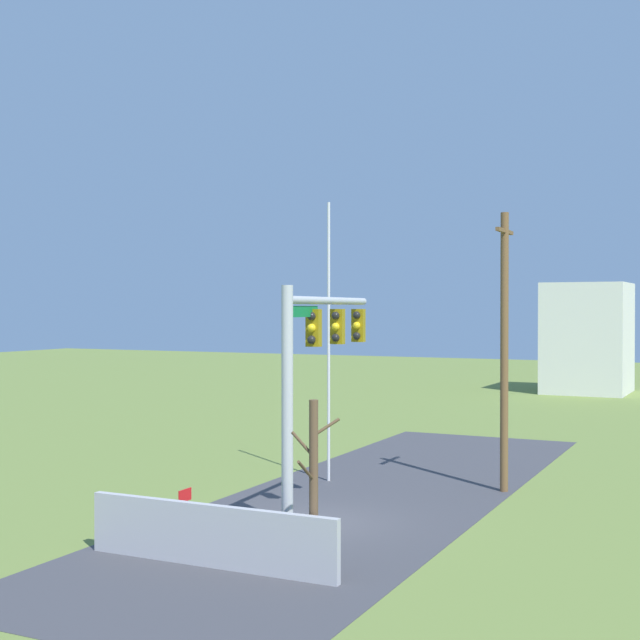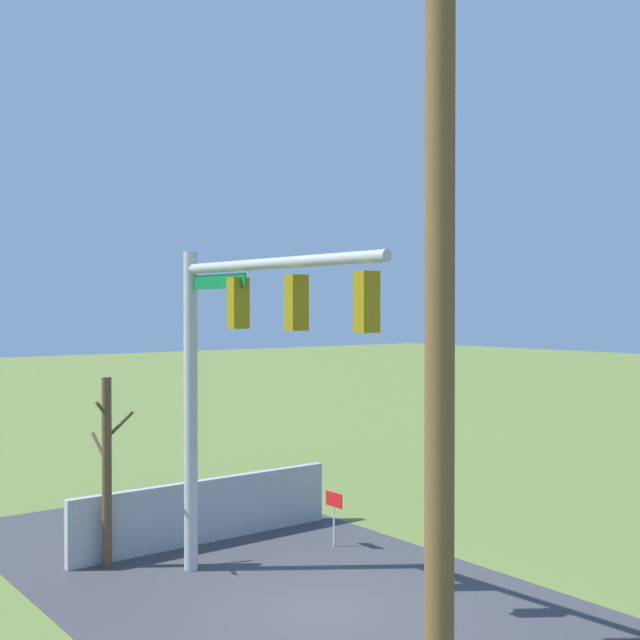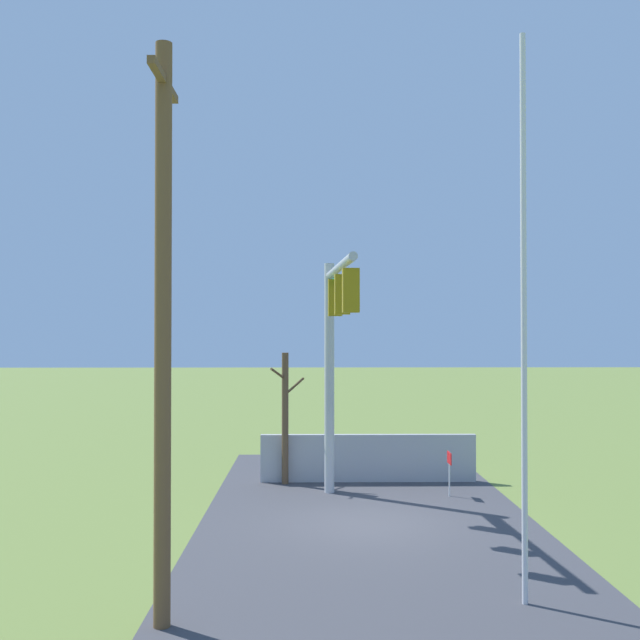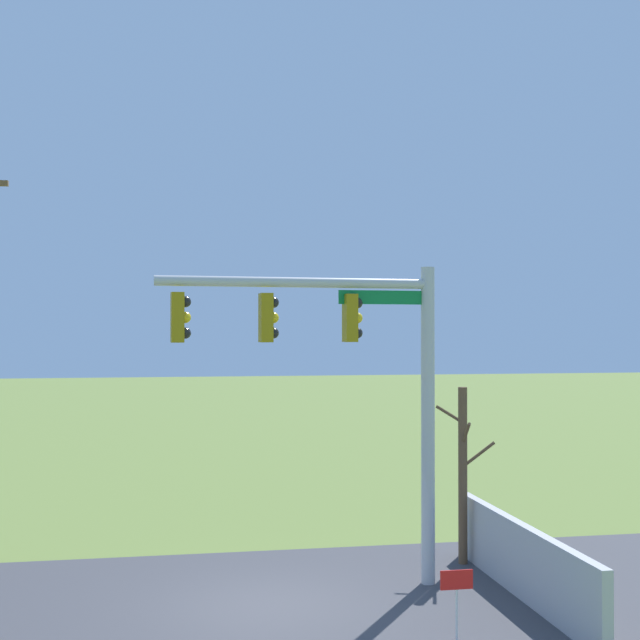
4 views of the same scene
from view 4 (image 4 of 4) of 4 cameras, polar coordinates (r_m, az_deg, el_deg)
The scene contains 7 objects.
ground_plane at distance 16.87m, azimuth -3.51°, elevation -18.58°, with size 160.00×160.00×0.00m, color olive.
road_surface at distance 16.89m, azimuth -17.86°, elevation -18.50°, with size 28.00×8.00×0.01m, color #3D3D42.
sidewalk_corner at distance 18.64m, azimuth 10.31°, elevation -16.81°, with size 6.00×6.00×0.01m, color #B7B5AD.
retaining_fence at distance 17.55m, azimuth 13.38°, elevation -15.41°, with size 0.20×6.50×1.43m, color #A8A8AD.
signal_mast at distance 17.07m, azimuth 2.12°, elevation -2.80°, with size 5.66×0.66×6.48m.
bare_tree at distance 19.45m, azimuth 9.54°, elevation -10.04°, with size 1.27×1.02×3.92m.
open_sign at distance 14.91m, azimuth 9.12°, elevation -17.35°, with size 0.56×0.04×1.22m.
Camera 4 is at (-1.87, -15.94, 5.18)m, focal length 47.84 mm.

